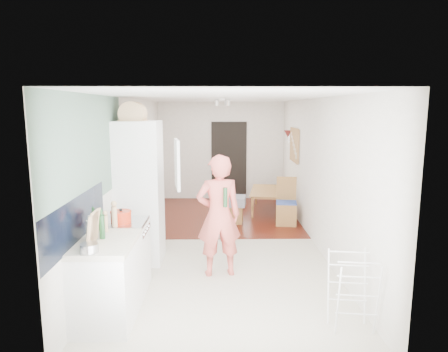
{
  "coord_description": "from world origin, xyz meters",
  "views": [
    {
      "loc": [
        -0.07,
        -6.7,
        2.33
      ],
      "look_at": [
        0.02,
        0.2,
        1.16
      ],
      "focal_mm": 32.0,
      "sensor_mm": 36.0,
      "label": 1
    }
  ],
  "objects_px": {
    "dining_table": "(270,203)",
    "stool": "(236,214)",
    "dining_chair": "(286,202)",
    "person": "(219,205)",
    "drying_rack": "(352,293)"
  },
  "relations": [
    {
      "from": "dining_table",
      "to": "dining_chair",
      "type": "bearing_deg",
      "value": -160.57
    },
    {
      "from": "dining_chair",
      "to": "stool",
      "type": "bearing_deg",
      "value": -178.79
    },
    {
      "from": "person",
      "to": "stool",
      "type": "bearing_deg",
      "value": -106.6
    },
    {
      "from": "stool",
      "to": "drying_rack",
      "type": "bearing_deg",
      "value": -75.18
    },
    {
      "from": "dining_chair",
      "to": "drying_rack",
      "type": "bearing_deg",
      "value": -81.5
    },
    {
      "from": "dining_chair",
      "to": "stool",
      "type": "relative_size",
      "value": 2.56
    },
    {
      "from": "person",
      "to": "drying_rack",
      "type": "xyz_separation_m",
      "value": [
        1.41,
        -1.45,
        -0.6
      ]
    },
    {
      "from": "dining_chair",
      "to": "drying_rack",
      "type": "height_order",
      "value": "dining_chair"
    },
    {
      "from": "dining_table",
      "to": "drying_rack",
      "type": "distance_m",
      "value": 4.93
    },
    {
      "from": "dining_table",
      "to": "dining_chair",
      "type": "relative_size",
      "value": 1.26
    },
    {
      "from": "person",
      "to": "stool",
      "type": "xyz_separation_m",
      "value": [
        0.35,
        2.55,
        -0.83
      ]
    },
    {
      "from": "person",
      "to": "dining_chair",
      "type": "height_order",
      "value": "person"
    },
    {
      "from": "stool",
      "to": "dining_chair",
      "type": "bearing_deg",
      "value": -6.67
    },
    {
      "from": "dining_table",
      "to": "stool",
      "type": "bearing_deg",
      "value": 147.2
    },
    {
      "from": "person",
      "to": "stool",
      "type": "height_order",
      "value": "person"
    }
  ]
}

